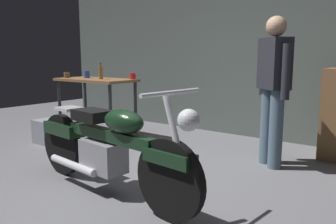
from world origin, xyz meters
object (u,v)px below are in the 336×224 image
(motorcycle, at_px, (107,146))
(person_standing, at_px, (273,85))
(storage_bin, at_px, (50,132))
(mug_blue_enamel, at_px, (87,74))
(bottle, at_px, (101,73))
(mug_brown_stoneware, at_px, (67,75))
(mug_red_diner, at_px, (133,76))

(motorcycle, xyz_separation_m, person_standing, (0.87, 1.69, 0.48))
(motorcycle, distance_m, storage_bin, 2.18)
(mug_blue_enamel, bearing_deg, bottle, -8.04)
(person_standing, relative_size, mug_blue_enamel, 13.36)
(mug_brown_stoneware, relative_size, mug_red_diner, 1.02)
(mug_blue_enamel, xyz_separation_m, mug_red_diner, (0.80, 0.21, -0.01))
(storage_bin, xyz_separation_m, mug_brown_stoneware, (-0.38, 0.61, 0.77))
(storage_bin, bearing_deg, bottle, 67.66)
(motorcycle, height_order, storage_bin, motorcycle)
(motorcycle, relative_size, person_standing, 1.31)
(person_standing, relative_size, bottle, 6.93)
(mug_blue_enamel, relative_size, bottle, 0.52)
(person_standing, xyz_separation_m, mug_brown_stoneware, (-3.27, -0.33, 0.02))
(motorcycle, distance_m, mug_blue_enamel, 2.66)
(mug_brown_stoneware, height_order, bottle, bottle)
(motorcycle, relative_size, bottle, 9.07)
(storage_bin, distance_m, mug_brown_stoneware, 1.05)
(mug_blue_enamel, relative_size, mug_red_diner, 1.06)
(person_standing, xyz_separation_m, mug_red_diner, (-2.18, 0.05, 0.02))
(storage_bin, bearing_deg, mug_blue_enamel, 96.73)
(mug_brown_stoneware, distance_m, mug_red_diner, 1.15)
(storage_bin, height_order, bottle, bottle)
(storage_bin, xyz_separation_m, mug_red_diner, (0.71, 0.99, 0.78))
(mug_blue_enamel, height_order, bottle, bottle)
(person_standing, bearing_deg, motorcycle, 103.04)
(storage_bin, bearing_deg, mug_brown_stoneware, 121.78)
(motorcycle, bearing_deg, storage_bin, 165.35)
(storage_bin, xyz_separation_m, bottle, (0.30, 0.73, 0.83))
(mug_brown_stoneware, height_order, mug_red_diner, mug_red_diner)
(storage_bin, bearing_deg, mug_red_diner, 54.24)
(mug_brown_stoneware, bearing_deg, storage_bin, -58.22)
(motorcycle, distance_m, person_standing, 1.96)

